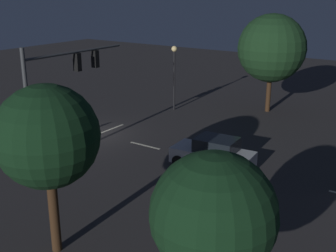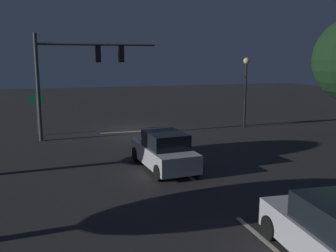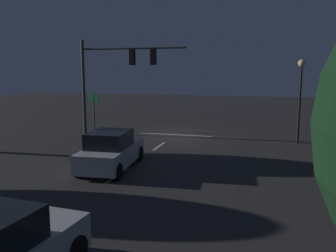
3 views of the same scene
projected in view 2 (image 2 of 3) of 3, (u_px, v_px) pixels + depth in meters
The scene contains 9 objects.
ground_plane at pixel (136, 131), 25.78m from camera, with size 80.00×80.00×0.00m, color #2D2B2B.
traffic_signal_assembly at pixel (78, 66), 22.61m from camera, with size 7.27×0.47×6.39m.
lane_dash_far at pixel (151, 143), 22.02m from camera, with size 2.20×0.16×0.01m, color beige.
lane_dash_mid at pixel (185, 173), 16.38m from camera, with size 2.20×0.16×0.01m, color beige.
lane_dash_near at pixel (256, 233), 10.74m from camera, with size 2.20×0.16×0.01m, color beige.
stop_bar at pixel (137, 131), 25.64m from camera, with size 5.00×0.16×0.01m, color beige.
car_approaching at pixel (164, 151), 16.92m from camera, with size 2.19×4.48×1.70m.
street_lamp_left_kerb at pixel (246, 79), 26.52m from camera, with size 0.44×0.44×4.97m.
route_sign at pixel (37, 106), 23.96m from camera, with size 0.90×0.21×2.69m.
Camera 2 is at (5.37, 24.82, 4.97)m, focal length 40.02 mm.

